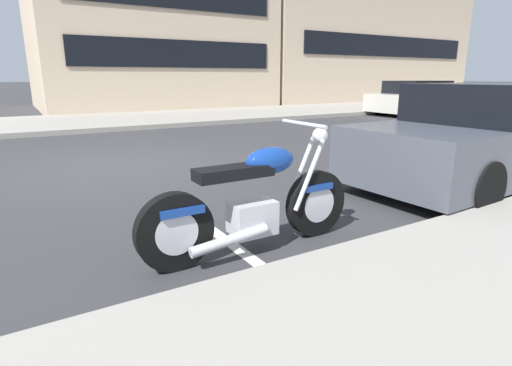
# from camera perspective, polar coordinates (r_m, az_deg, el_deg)

# --- Properties ---
(ground_plane) EXTENTS (260.00, 260.00, 0.00)m
(ground_plane) POSITION_cam_1_polar(r_m,az_deg,el_deg) (7.49, -18.03, 2.37)
(ground_plane) COLOR #333335
(sidewalk_far_curb) EXTENTS (120.00, 5.00, 0.14)m
(sidewalk_far_curb) POSITION_cam_1_polar(r_m,az_deg,el_deg) (19.83, 12.56, 10.23)
(sidewalk_far_curb) COLOR gray
(sidewalk_far_curb) RESTS_ON ground
(parking_stall_stripe) EXTENTS (0.12, 2.20, 0.01)m
(parking_stall_stripe) POSITION_cam_1_polar(r_m,az_deg,el_deg) (3.78, -3.14, -8.80)
(parking_stall_stripe) COLOR silver
(parking_stall_stripe) RESTS_ON ground
(parked_motorcycle) EXTENTS (2.08, 0.62, 1.12)m
(parked_motorcycle) POSITION_cam_1_polar(r_m,az_deg,el_deg) (3.56, -0.19, -2.98)
(parked_motorcycle) COLOR black
(parked_motorcycle) RESTS_ON ground
(parked_car_behind_motorcycle) EXTENTS (4.61, 1.95, 1.42)m
(parked_car_behind_motorcycle) POSITION_cam_1_polar(r_m,az_deg,el_deg) (6.82, 29.73, 5.61)
(parked_car_behind_motorcycle) COLOR #4C515B
(parked_car_behind_motorcycle) RESTS_ON ground
(car_opposite_curb) EXTENTS (4.28, 1.81, 1.35)m
(car_opposite_curb) POSITION_cam_1_polar(r_m,az_deg,el_deg) (18.18, 21.65, 11.02)
(car_opposite_curb) COLOR beige
(car_opposite_curb) RESTS_ON ground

